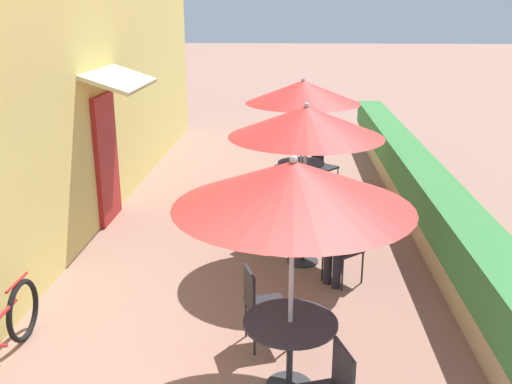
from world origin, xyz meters
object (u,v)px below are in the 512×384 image
cafe_chair_near_left (260,300)px  patio_table_mid (303,226)px  cafe_chair_mid_left (348,243)px  cafe_chair_far_right (322,163)px  seated_patron_mid_left (342,233)px  cafe_chair_mid_right (265,213)px  cafe_chair_far_left (277,182)px  patio_table_far (301,171)px  patio_umbrella_near (293,185)px  patio_umbrella_mid (306,122)px  patio_table_near (290,337)px  patio_umbrella_far (303,92)px

cafe_chair_near_left → patio_table_mid: (0.49, 2.11, 0.02)m
cafe_chair_mid_left → cafe_chair_far_right: (-0.12, 4.01, 0.00)m
seated_patron_mid_left → cafe_chair_mid_right: seated_patron_mid_left is taller
seated_patron_mid_left → cafe_chair_far_left: 2.93m
seated_patron_mid_left → patio_table_far: 3.47m
patio_umbrella_near → patio_umbrella_mid: size_ratio=1.00×
seated_patron_mid_left → patio_table_far: size_ratio=1.45×
patio_table_near → cafe_chair_far_right: size_ratio=0.99×
seated_patron_mid_left → patio_umbrella_far: (-0.46, 3.43, 1.30)m
patio_table_near → patio_table_far: size_ratio=1.00×
cafe_chair_mid_right → cafe_chair_far_right: bearing=121.0°
cafe_chair_far_right → cafe_chair_far_left: bearing=5.7°
patio_umbrella_mid → patio_table_far: size_ratio=2.60×
patio_umbrella_mid → patio_umbrella_near: bearing=-93.6°
patio_table_near → cafe_chair_mid_right: 3.38m
cafe_chair_near_left → cafe_chair_far_left: size_ratio=1.00×
cafe_chair_mid_left → patio_table_far: size_ratio=1.01×
seated_patron_mid_left → patio_umbrella_far: patio_umbrella_far is taller
patio_table_near → patio_umbrella_near: size_ratio=0.39×
patio_table_far → cafe_chair_far_right: bearing=56.9°
patio_umbrella_far → patio_umbrella_mid: bearing=-90.2°
patio_umbrella_near → cafe_chair_far_right: bearing=84.5°
patio_table_near → patio_table_far: (0.19, 5.64, 0.00)m
patio_umbrella_near → patio_table_mid: patio_umbrella_near is taller
patio_table_far → cafe_chair_far_left: bearing=-123.1°
patio_table_near → patio_umbrella_far: bearing=88.1°
patio_table_far → cafe_chair_mid_left: bearing=-80.8°
patio_table_mid → patio_table_far: 2.82m
patio_table_near → cafe_chair_far_left: cafe_chair_far_left is taller
cafe_chair_mid_right → patio_table_far: size_ratio=1.01×
patio_umbrella_near → patio_table_far: bearing=88.1°
patio_table_near → patio_umbrella_mid: size_ratio=0.39×
patio_table_mid → cafe_chair_mid_left: bearing=-44.0°
cafe_chair_far_left → cafe_chair_far_right: size_ratio=1.00×
cafe_chair_far_left → cafe_chair_far_right: bearing=5.7°
patio_table_mid → cafe_chair_far_left: size_ratio=0.99×
cafe_chair_mid_left → cafe_chair_far_right: same height
patio_table_mid → cafe_chair_mid_right: 0.78m
patio_umbrella_near → cafe_chair_far_left: patio_umbrella_near is taller
patio_umbrella_near → cafe_chair_far_right: 6.49m
patio_table_mid → seated_patron_mid_left: (0.47, -0.61, 0.15)m
cafe_chair_near_left → patio_table_near: bearing=5.7°
patio_umbrella_mid → cafe_chair_far_right: patio_umbrella_mid is taller
cafe_chair_mid_left → cafe_chair_mid_right: bearing=5.7°
seated_patron_mid_left → patio_umbrella_far: size_ratio=0.56×
patio_table_mid → patio_umbrella_mid: 1.46m
cafe_chair_mid_left → seated_patron_mid_left: 0.20m
patio_umbrella_mid → cafe_chair_far_right: bearing=82.9°
patio_umbrella_mid → cafe_chair_mid_left: bearing=-44.0°
patio_umbrella_far → cafe_chair_far_right: size_ratio=2.57×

